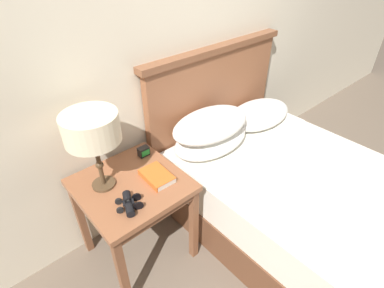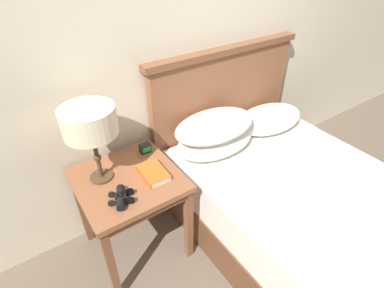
# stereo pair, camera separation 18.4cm
# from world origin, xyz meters

# --- Properties ---
(ground_plane) EXTENTS (20.00, 20.00, 0.00)m
(ground_plane) POSITION_xyz_m (0.00, 0.00, 0.00)
(ground_plane) COLOR #6B5B4C
(ground_plane) RESTS_ON ground
(wall_back) EXTENTS (8.00, 0.06, 2.60)m
(wall_back) POSITION_xyz_m (0.00, 0.98, 1.30)
(wall_back) COLOR beige
(wall_back) RESTS_ON ground_plane
(nightstand) EXTENTS (0.58, 0.58, 0.63)m
(nightstand) POSITION_xyz_m (-0.49, 0.63, 0.55)
(nightstand) COLOR brown
(nightstand) RESTS_ON ground_plane
(bed) EXTENTS (1.30, 1.92, 1.15)m
(bed) POSITION_xyz_m (0.44, 0.07, 0.32)
(bed) COLOR brown
(bed) RESTS_ON ground_plane
(table_lamp) EXTENTS (0.28, 0.28, 0.46)m
(table_lamp) POSITION_xyz_m (-0.62, 0.72, 1.00)
(table_lamp) COLOR #4C3823
(table_lamp) RESTS_ON nightstand
(book_on_nightstand) EXTENTS (0.14, 0.20, 0.04)m
(book_on_nightstand) POSITION_xyz_m (-0.36, 0.56, 0.65)
(book_on_nightstand) COLOR silver
(book_on_nightstand) RESTS_ON nightstand
(binoculars_pair) EXTENTS (0.16, 0.16, 0.05)m
(binoculars_pair) POSITION_xyz_m (-0.60, 0.48, 0.65)
(binoculars_pair) COLOR black
(binoculars_pair) RESTS_ON nightstand
(alarm_clock) EXTENTS (0.07, 0.05, 0.06)m
(alarm_clock) POSITION_xyz_m (-0.29, 0.80, 0.66)
(alarm_clock) COLOR black
(alarm_clock) RESTS_ON nightstand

